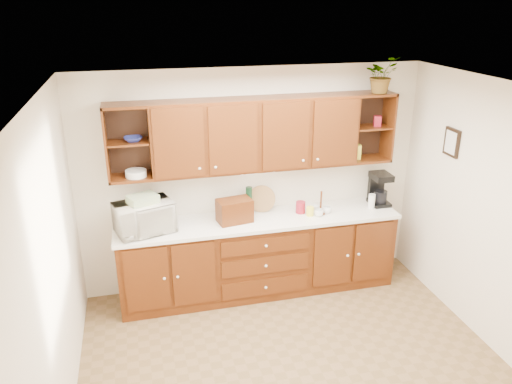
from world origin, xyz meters
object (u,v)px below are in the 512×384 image
coffee_maker (379,189)px  bread_box (234,211)px  potted_plant (381,75)px  microwave (144,217)px

coffee_maker → bread_box: bearing=-176.5°
coffee_maker → potted_plant: (-0.10, 0.01, 1.36)m
microwave → bread_box: size_ratio=1.59×
microwave → potted_plant: bearing=-14.5°
microwave → bread_box: microwave is taller
bread_box → coffee_maker: size_ratio=0.95×
microwave → bread_box: 0.98m
potted_plant → coffee_maker: bearing=-5.4°
bread_box → microwave: bearing=171.7°
bread_box → coffee_maker: 1.81m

